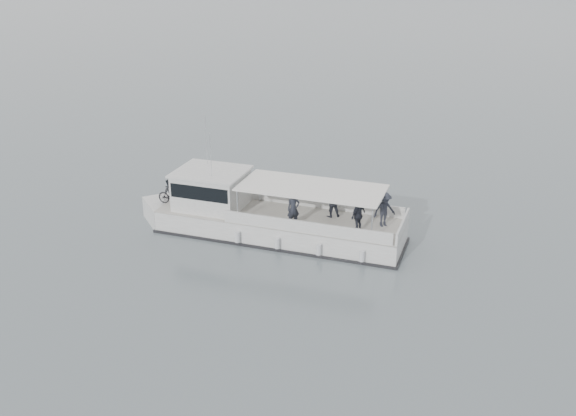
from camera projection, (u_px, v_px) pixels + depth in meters
The scene contains 2 objects.
ground at pixel (308, 209), 33.99m from camera, with size 1400.00×1400.00×0.00m, color slate.
tour_boat at pixel (257, 215), 30.81m from camera, with size 13.23×6.97×5.63m.
Camera 1 is at (18.54, -25.31, 13.12)m, focal length 40.00 mm.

